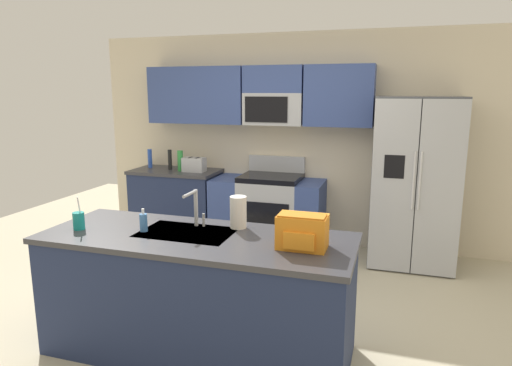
% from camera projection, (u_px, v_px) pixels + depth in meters
% --- Properties ---
extents(ground_plane, '(9.00, 9.00, 0.00)m').
position_uv_depth(ground_plane, '(238.00, 315.00, 3.92)').
color(ground_plane, beige).
rests_on(ground_plane, ground).
extents(kitchen_wall_unit, '(5.20, 0.43, 2.60)m').
position_uv_depth(kitchen_wall_unit, '(283.00, 126.00, 5.61)').
color(kitchen_wall_unit, beige).
rests_on(kitchen_wall_unit, ground).
extents(back_counter, '(1.12, 0.63, 0.90)m').
position_uv_depth(back_counter, '(177.00, 203.00, 5.95)').
color(back_counter, '#1E2A4D').
rests_on(back_counter, ground).
extents(range_oven, '(1.36, 0.61, 1.10)m').
position_uv_depth(range_oven, '(268.00, 211.00, 5.59)').
color(range_oven, '#B7BABF').
rests_on(range_oven, ground).
extents(refrigerator, '(0.90, 0.76, 1.85)m').
position_uv_depth(refrigerator, '(415.00, 182.00, 4.93)').
color(refrigerator, '#4C4F54').
rests_on(refrigerator, ground).
extents(island_counter, '(2.24, 0.85, 0.90)m').
position_uv_depth(island_counter, '(198.00, 294.00, 3.29)').
color(island_counter, '#1E2A4D').
rests_on(island_counter, ground).
extents(toaster, '(0.28, 0.16, 0.18)m').
position_uv_depth(toaster, '(194.00, 165.00, 5.71)').
color(toaster, '#B7BABF').
rests_on(toaster, back_counter).
extents(pepper_mill, '(0.05, 0.05, 0.26)m').
position_uv_depth(pepper_mill, '(170.00, 160.00, 5.86)').
color(pepper_mill, black).
rests_on(pepper_mill, back_counter).
extents(bottle_blue, '(0.06, 0.06, 0.25)m').
position_uv_depth(bottle_blue, '(150.00, 158.00, 6.01)').
color(bottle_blue, blue).
rests_on(bottle_blue, back_counter).
extents(bottle_green, '(0.07, 0.07, 0.26)m').
position_uv_depth(bottle_green, '(180.00, 161.00, 5.75)').
color(bottle_green, green).
rests_on(bottle_green, back_counter).
extents(sink_faucet, '(0.08, 0.21, 0.28)m').
position_uv_depth(sink_faucet, '(195.00, 205.00, 3.38)').
color(sink_faucet, '#B7BABF').
rests_on(sink_faucet, island_counter).
extents(drink_cup_teal, '(0.08, 0.08, 0.25)m').
position_uv_depth(drink_cup_teal, '(79.00, 221.00, 3.33)').
color(drink_cup_teal, teal).
rests_on(drink_cup_teal, island_counter).
extents(soap_dispenser, '(0.06, 0.06, 0.17)m').
position_uv_depth(soap_dispenser, '(143.00, 222.00, 3.29)').
color(soap_dispenser, '#4C8CD8').
rests_on(soap_dispenser, island_counter).
extents(paper_towel_roll, '(0.12, 0.12, 0.24)m').
position_uv_depth(paper_towel_roll, '(238.00, 212.00, 3.36)').
color(paper_towel_roll, white).
rests_on(paper_towel_roll, island_counter).
extents(backpack, '(0.32, 0.22, 0.23)m').
position_uv_depth(backpack, '(302.00, 231.00, 2.92)').
color(backpack, orange).
rests_on(backpack, island_counter).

